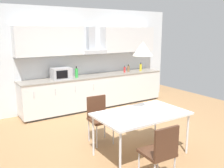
% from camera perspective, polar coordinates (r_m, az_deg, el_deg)
% --- Properties ---
extents(ground_plane, '(8.73, 7.78, 0.02)m').
position_cam_1_polar(ground_plane, '(4.82, 1.24, -13.50)').
color(ground_plane, '#9E754C').
extents(wall_back, '(6.99, 0.10, 2.67)m').
position_cam_1_polar(wall_back, '(6.75, -11.35, 5.55)').
color(wall_back, silver).
rests_on(wall_back, ground_plane).
extents(kitchen_counter, '(4.10, 0.68, 0.89)m').
position_cam_1_polar(kitchen_counter, '(6.90, -3.70, -1.60)').
color(kitchen_counter, '#333333').
rests_on(kitchen_counter, ground_plane).
extents(backsplash_tile, '(4.08, 0.02, 0.53)m').
position_cam_1_polar(backsplash_tile, '(7.04, -5.02, 4.52)').
color(backsplash_tile, silver).
rests_on(backsplash_tile, kitchen_counter).
extents(upper_wall_cabinets, '(4.08, 0.40, 0.72)m').
position_cam_1_polar(upper_wall_cabinets, '(6.85, -4.50, 9.88)').
color(upper_wall_cabinets, silver).
extents(microwave, '(0.48, 0.35, 0.28)m').
position_cam_1_polar(microwave, '(6.37, -11.56, 2.40)').
color(microwave, '#ADADB2').
rests_on(microwave, kitchen_counter).
extents(bottle_green, '(0.08, 0.08, 0.29)m').
position_cam_1_polar(bottle_green, '(6.50, -8.11, 2.56)').
color(bottle_green, green).
rests_on(bottle_green, kitchen_counter).
extents(bottle_red, '(0.06, 0.06, 0.19)m').
position_cam_1_polar(bottle_red, '(7.27, 2.90, 3.31)').
color(bottle_red, red).
rests_on(bottle_red, kitchen_counter).
extents(bottle_yellow, '(0.07, 0.07, 0.24)m').
position_cam_1_polar(bottle_yellow, '(7.65, 6.56, 3.84)').
color(bottle_yellow, yellow).
rests_on(bottle_yellow, kitchen_counter).
extents(bottle_brown, '(0.07, 0.07, 0.21)m').
position_cam_1_polar(bottle_brown, '(7.40, 3.76, 3.53)').
color(bottle_brown, brown).
rests_on(bottle_brown, kitchen_counter).
extents(dining_table, '(1.50, 0.91, 0.74)m').
position_cam_1_polar(dining_table, '(4.18, 6.71, -7.11)').
color(dining_table, white).
rests_on(dining_table, ground_plane).
extents(chair_far_left, '(0.42, 0.42, 0.87)m').
position_cam_1_polar(chair_far_left, '(4.71, -3.04, -6.97)').
color(chair_far_left, '#4C2D1E').
rests_on(chair_far_left, ground_plane).
extents(chair_near_left, '(0.42, 0.42, 0.87)m').
position_cam_1_polar(chair_near_left, '(3.46, 11.14, -14.47)').
color(chair_near_left, '#4C2D1E').
rests_on(chair_near_left, ground_plane).
extents(pendant_lamp, '(0.32, 0.32, 0.22)m').
position_cam_1_polar(pendant_lamp, '(3.97, 7.09, 8.01)').
color(pendant_lamp, silver).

